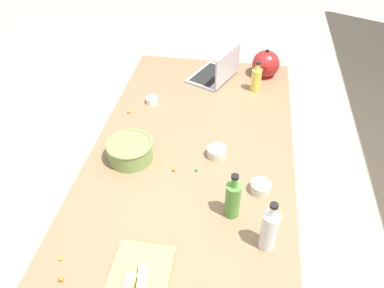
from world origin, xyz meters
TOP-DOWN VIEW (x-y plane):
  - ground_plane at (0.00, 0.00)m, footprint 12.00×12.00m
  - island_counter at (0.00, 0.00)m, footprint 1.98×1.04m
  - laptop at (-0.74, 0.05)m, footprint 0.37×0.33m
  - mixing_bowl_large at (0.10, -0.30)m, footprint 0.23×0.23m
  - bottle_olive at (0.38, 0.23)m, footprint 0.07×0.07m
  - bottle_vinegar at (0.52, 0.39)m, footprint 0.07×0.07m
  - bottle_oil at (-0.65, 0.30)m, footprint 0.06×0.06m
  - kettle at (-0.84, 0.36)m, footprint 0.21×0.18m
  - cutting_board at (0.76, -0.08)m, footprint 0.32×0.23m
  - butter_stick_left at (0.81, -0.11)m, footprint 0.11×0.04m
  - butter_stick_right at (0.77, -0.06)m, footprint 0.11×0.05m
  - ramekin_small at (0.01, 0.13)m, footprint 0.10×0.10m
  - ramekin_medium at (0.22, 0.35)m, footprint 0.10×0.10m
  - ramekin_wide at (-0.41, -0.31)m, footprint 0.07×0.07m
  - candy_0 at (0.71, -0.41)m, footprint 0.01×0.01m
  - candy_1 at (0.14, 0.04)m, footprint 0.01×0.01m
  - candy_2 at (-0.28, -0.42)m, footprint 0.02×0.02m
  - candy_3 at (0.80, -0.37)m, footprint 0.02×0.02m
  - candy_4 at (0.16, -0.06)m, footprint 0.02×0.02m

SIDE VIEW (x-z plane):
  - ground_plane at x=0.00m, z-range 0.00..0.00m
  - island_counter at x=0.00m, z-range 0.00..0.90m
  - candy_0 at x=0.71m, z-range 0.90..0.91m
  - candy_1 at x=0.14m, z-range 0.90..0.91m
  - candy_4 at x=0.16m, z-range 0.90..0.92m
  - candy_2 at x=-0.28m, z-range 0.90..0.92m
  - cutting_board at x=0.76m, z-range 0.90..0.92m
  - candy_3 at x=0.80m, z-range 0.90..0.92m
  - ramekin_wide at x=-0.41m, z-range 0.90..0.94m
  - ramekin_medium at x=0.22m, z-range 0.90..0.95m
  - ramekin_small at x=0.01m, z-range 0.90..0.95m
  - butter_stick_left at x=0.81m, z-range 0.92..0.95m
  - butter_stick_right at x=0.77m, z-range 0.92..0.95m
  - laptop at x=-0.74m, z-range 0.84..1.06m
  - mixing_bowl_large at x=0.10m, z-range 0.90..1.00m
  - bottle_oil at x=-0.65m, z-range 0.88..1.08m
  - kettle at x=-0.84m, z-range 0.88..1.08m
  - bottle_olive at x=0.38m, z-range 0.88..1.11m
  - bottle_vinegar at x=0.52m, z-range 0.88..1.12m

